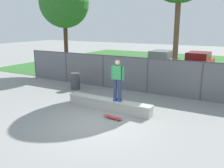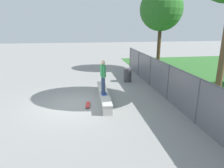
% 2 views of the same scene
% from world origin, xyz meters
% --- Properties ---
extents(ground_plane, '(80.00, 80.00, 0.00)m').
position_xyz_m(ground_plane, '(0.00, 0.00, 0.00)').
color(ground_plane, gray).
extents(concrete_ledge, '(4.18, 0.59, 0.50)m').
position_xyz_m(concrete_ledge, '(-0.47, 1.70, 0.25)').
color(concrete_ledge, '#A8A59E').
rests_on(concrete_ledge, ground).
extents(skateboarder, '(0.60, 0.30, 1.82)m').
position_xyz_m(skateboarder, '(0.02, 1.62, 1.51)').
color(skateboarder, '#2647A5').
rests_on(skateboarder, concrete_ledge).
extents(skateboard, '(0.82, 0.28, 0.09)m').
position_xyz_m(skateboard, '(0.24, 0.78, 0.07)').
color(skateboard, red).
rests_on(skateboard, ground).
extents(chainlink_fence, '(17.44, 0.07, 2.00)m').
position_xyz_m(chainlink_fence, '(0.00, 5.20, 1.08)').
color(chainlink_fence, '#4C4C51').
rests_on(chainlink_fence, ground).
extents(tree_near_left, '(3.74, 3.74, 7.24)m').
position_xyz_m(tree_near_left, '(-7.78, 7.67, 5.35)').
color(tree_near_left, '#47301E').
rests_on(tree_near_left, ground).
extents(trash_bin, '(0.56, 0.56, 0.98)m').
position_xyz_m(trash_bin, '(-4.04, 3.88, 0.49)').
color(trash_bin, '#3F3F44').
rests_on(trash_bin, ground).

